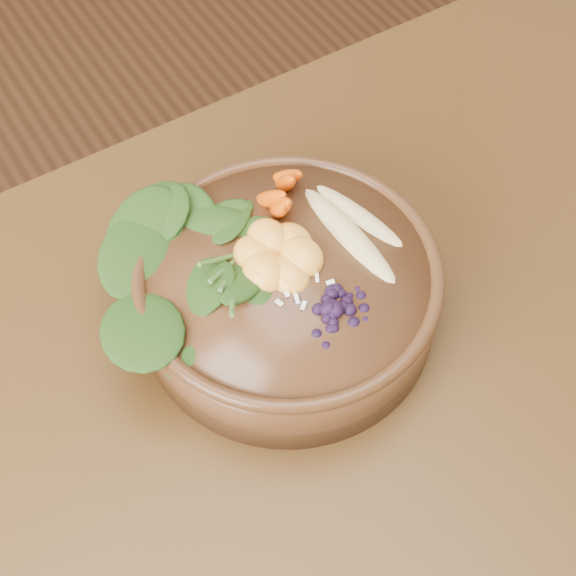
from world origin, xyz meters
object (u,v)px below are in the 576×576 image
object	(u,v)px
banana_halves	(355,216)
mandarin_cluster	(278,247)
kale_heap	(210,239)
carrot_cluster	(281,166)
dining_table	(309,480)
stoneware_bowl	(288,294)
blueberry_pile	(333,299)

from	to	relation	value
banana_halves	mandarin_cluster	distance (m)	0.08
mandarin_cluster	banana_halves	bearing A→B (deg)	-4.10
kale_heap	carrot_cluster	xyz separation A→B (m)	(0.10, 0.03, 0.02)
dining_table	banana_halves	distance (m)	0.28
stoneware_bowl	kale_heap	xyz separation A→B (m)	(-0.05, 0.06, 0.06)
banana_halves	mandarin_cluster	xyz separation A→B (m)	(-0.08, 0.01, 0.00)
dining_table	mandarin_cluster	size ratio (longest dim) A/B	16.97
kale_heap	banana_halves	world-z (taller)	kale_heap
kale_heap	blueberry_pile	size ratio (longest dim) A/B	1.42
blueberry_pile	stoneware_bowl	bearing A→B (deg)	98.51
dining_table	stoneware_bowl	xyz separation A→B (m)	(0.06, 0.13, 0.13)
banana_halves	dining_table	bearing A→B (deg)	-140.03
stoneware_bowl	mandarin_cluster	distance (m)	0.06
kale_heap	blueberry_pile	bearing A→B (deg)	-62.55
mandarin_cluster	blueberry_pile	distance (m)	0.08
dining_table	banana_halves	bearing A→B (deg)	45.61
carrot_cluster	kale_heap	bearing A→B (deg)	-169.49
dining_table	kale_heap	xyz separation A→B (m)	(0.00, 0.19, 0.20)
kale_heap	stoneware_bowl	bearing A→B (deg)	-47.49
kale_heap	dining_table	bearing A→B (deg)	-91.49
dining_table	blueberry_pile	size ratio (longest dim) A/B	11.65
dining_table	banana_halves	xyz separation A→B (m)	(0.14, 0.14, 0.19)
stoneware_bowl	kale_heap	distance (m)	0.10
mandarin_cluster	dining_table	bearing A→B (deg)	-110.74
kale_heap	mandarin_cluster	world-z (taller)	kale_heap
mandarin_cluster	kale_heap	bearing A→B (deg)	143.86
blueberry_pile	dining_table	bearing A→B (deg)	-132.78
blueberry_pile	banana_halves	bearing A→B (deg)	44.13
dining_table	kale_heap	world-z (taller)	kale_heap
stoneware_bowl	mandarin_cluster	bearing A→B (deg)	89.30
mandarin_cluster	blueberry_pile	size ratio (longest dim) A/B	0.69
dining_table	mandarin_cluster	distance (m)	0.25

